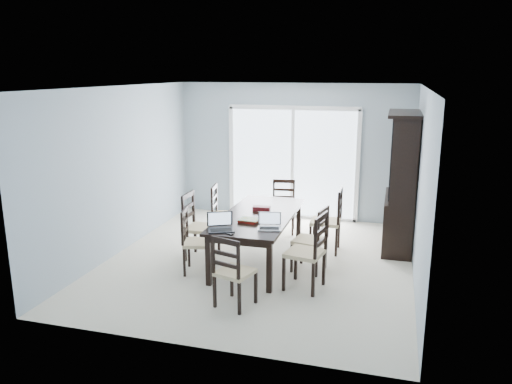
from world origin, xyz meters
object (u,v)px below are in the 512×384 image
(chair_right_far, at_px, (332,213))
(chair_right_mid, at_px, (316,233))
(chair_end_near, at_px, (231,265))
(laptop_silver, at_px, (269,225))
(chair_left_mid, at_px, (195,219))
(laptop_dark, at_px, (221,227))
(chair_right_near, at_px, (312,244))
(chair_left_far, at_px, (221,207))
(cell_phone, at_px, (229,234))
(dining_table, at_px, (259,219))
(chair_left_near, at_px, (192,234))
(game_box, at_px, (261,208))
(china_hutch, at_px, (401,183))
(chair_end_far, at_px, (283,200))
(hot_tub, at_px, (267,183))

(chair_right_far, bearing_deg, chair_right_mid, 171.28)
(chair_end_near, relative_size, laptop_silver, 3.03)
(chair_left_mid, relative_size, chair_end_near, 1.10)
(chair_left_mid, relative_size, laptop_dark, 2.84)
(chair_right_near, xyz_separation_m, chair_right_mid, (-0.05, 0.62, -0.05))
(chair_left_mid, distance_m, chair_left_far, 0.83)
(chair_left_far, xyz_separation_m, chair_end_near, (0.95, -2.30, -0.03))
(chair_right_far, bearing_deg, cell_phone, 146.34)
(laptop_dark, bearing_deg, chair_right_near, -18.33)
(chair_left_mid, relative_size, cell_phone, 10.22)
(dining_table, bearing_deg, chair_left_near, -142.46)
(chair_left_near, relative_size, chair_left_far, 0.96)
(game_box, bearing_deg, cell_phone, -95.25)
(chair_right_mid, xyz_separation_m, chair_right_far, (0.12, 0.88, 0.05))
(chair_left_near, relative_size, chair_left_mid, 0.91)
(china_hutch, height_order, game_box, china_hutch)
(chair_left_mid, distance_m, chair_end_far, 1.95)
(chair_right_near, distance_m, chair_end_near, 1.17)
(chair_right_far, relative_size, laptop_dark, 2.89)
(cell_phone, relative_size, game_box, 0.44)
(hot_tub, bearing_deg, chair_right_near, -68.00)
(cell_phone, height_order, hot_tub, hot_tub)
(chair_right_mid, xyz_separation_m, chair_end_near, (-0.80, -1.42, -0.02))
(dining_table, height_order, chair_end_far, chair_end_far)
(china_hutch, bearing_deg, chair_right_near, -118.55)
(chair_right_mid, relative_size, game_box, 4.24)
(chair_left_far, xyz_separation_m, laptop_dark, (0.59, -1.64, 0.22))
(dining_table, relative_size, chair_left_near, 2.04)
(chair_left_near, height_order, chair_left_mid, chair_left_mid)
(chair_left_near, height_order, cell_phone, chair_left_near)
(chair_right_near, bearing_deg, laptop_silver, 91.01)
(dining_table, height_order, chair_left_near, chair_left_near)
(chair_end_far, relative_size, cell_phone, 9.27)
(chair_end_near, relative_size, game_box, 4.10)
(chair_left_near, xyz_separation_m, chair_left_mid, (-0.17, 0.55, 0.05))
(chair_end_far, bearing_deg, chair_right_mid, 107.16)
(chair_right_far, xyz_separation_m, chair_end_near, (-0.92, -2.30, -0.07))
(laptop_silver, relative_size, game_box, 1.35)
(chair_left_mid, xyz_separation_m, game_box, (0.97, 0.28, 0.16))
(laptop_dark, bearing_deg, chair_end_near, -86.54)
(chair_end_near, xyz_separation_m, laptop_silver, (0.25, 0.91, 0.24))
(chair_end_near, height_order, laptop_silver, chair_end_near)
(chair_left_mid, xyz_separation_m, chair_end_far, (1.00, 1.66, -0.06))
(dining_table, relative_size, hot_tub, 1.27)
(laptop_silver, bearing_deg, chair_left_mid, 143.54)
(chair_right_near, distance_m, chair_right_far, 1.50)
(laptop_dark, distance_m, game_box, 1.13)
(chair_left_far, bearing_deg, chair_right_far, 80.55)
(dining_table, distance_m, game_box, 0.23)
(china_hutch, distance_m, cell_phone, 3.12)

